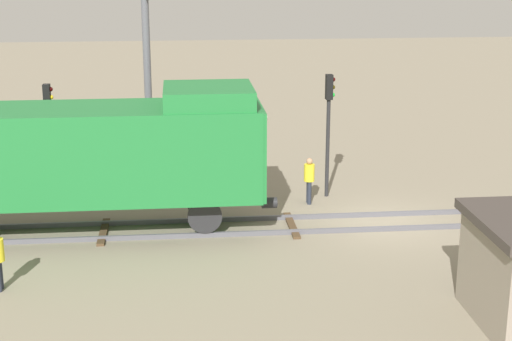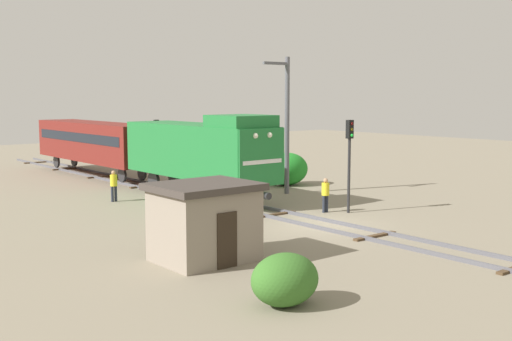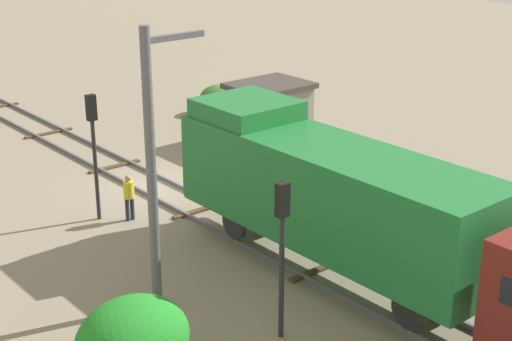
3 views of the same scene
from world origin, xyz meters
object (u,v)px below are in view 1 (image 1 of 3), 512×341
at_px(traffic_signal_near, 329,113).
at_px(traffic_signal_mid, 49,122).
at_px(catenary_mast, 148,79).
at_px(locomotive, 93,151).
at_px(worker_near_track, 309,177).

bearing_deg(traffic_signal_near, traffic_signal_mid, 88.85).
distance_m(traffic_signal_near, catenary_mast, 6.86).
height_order(locomotive, traffic_signal_mid, locomotive).
relative_size(locomotive, traffic_signal_near, 2.54).
bearing_deg(catenary_mast, traffic_signal_near, -104.86).
xyz_separation_m(locomotive, catenary_mast, (4.94, -1.60, 1.45)).
xyz_separation_m(traffic_signal_near, traffic_signal_mid, (0.20, 10.00, -0.14)).
distance_m(locomotive, worker_near_track, 7.92).
xyz_separation_m(traffic_signal_near, catenary_mast, (1.74, 6.55, 1.06)).
bearing_deg(locomotive, worker_near_track, -71.89).
height_order(traffic_signal_near, catenary_mast, catenary_mast).
bearing_deg(locomotive, traffic_signal_mid, 28.56).
bearing_deg(catenary_mast, traffic_signal_mid, 114.01).
distance_m(worker_near_track, catenary_mast, 7.05).
xyz_separation_m(locomotive, traffic_signal_mid, (3.40, 1.85, 0.24)).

